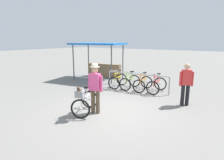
{
  "coord_description": "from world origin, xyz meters",
  "views": [
    {
      "loc": [
        3.76,
        -5.31,
        2.53
      ],
      "look_at": [
        -0.3,
        0.53,
        1.0
      ],
      "focal_mm": 30.5,
      "sensor_mm": 36.0,
      "label": 1
    }
  ],
  "objects_px": {
    "racked_bike_yellow": "(118,81)",
    "racked_bike_red": "(157,85)",
    "market_stall": "(101,57)",
    "racked_bike_lime": "(130,82)",
    "featured_bicycle": "(84,101)",
    "pedestrian_with_backpack": "(186,82)",
    "person_with_featured_bike": "(95,87)",
    "racked_bike_orange": "(143,83)"
  },
  "relations": [
    {
      "from": "racked_bike_red",
      "to": "market_stall",
      "type": "bearing_deg",
      "value": 164.02
    },
    {
      "from": "racked_bike_yellow",
      "to": "racked_bike_red",
      "type": "xyz_separation_m",
      "value": [
        2.09,
        0.2,
        -0.0
      ]
    },
    {
      "from": "racked_bike_yellow",
      "to": "racked_bike_red",
      "type": "height_order",
      "value": "same"
    },
    {
      "from": "racked_bike_orange",
      "to": "featured_bicycle",
      "type": "distance_m",
      "value": 3.95
    },
    {
      "from": "racked_bike_orange",
      "to": "person_with_featured_bike",
      "type": "xyz_separation_m",
      "value": [
        -0.05,
        -3.63,
        0.58
      ]
    },
    {
      "from": "racked_bike_yellow",
      "to": "racked_bike_orange",
      "type": "distance_m",
      "value": 1.4
    },
    {
      "from": "person_with_featured_bike",
      "to": "racked_bike_orange",
      "type": "bearing_deg",
      "value": 89.16
    },
    {
      "from": "racked_bike_red",
      "to": "pedestrian_with_backpack",
      "type": "distance_m",
      "value": 2.0
    },
    {
      "from": "racked_bike_red",
      "to": "person_with_featured_bike",
      "type": "xyz_separation_m",
      "value": [
        -0.75,
        -3.7,
        0.58
      ]
    },
    {
      "from": "racked_bike_orange",
      "to": "racked_bike_red",
      "type": "relative_size",
      "value": 1.04
    },
    {
      "from": "racked_bike_red",
      "to": "featured_bicycle",
      "type": "height_order",
      "value": "featured_bicycle"
    },
    {
      "from": "pedestrian_with_backpack",
      "to": "market_stall",
      "type": "bearing_deg",
      "value": 158.51
    },
    {
      "from": "racked_bike_red",
      "to": "featured_bicycle",
      "type": "relative_size",
      "value": 0.87
    },
    {
      "from": "racked_bike_yellow",
      "to": "racked_bike_orange",
      "type": "xyz_separation_m",
      "value": [
        1.39,
        0.14,
        -0.0
      ]
    },
    {
      "from": "featured_bicycle",
      "to": "pedestrian_with_backpack",
      "type": "distance_m",
      "value": 3.92
    },
    {
      "from": "racked_bike_lime",
      "to": "person_with_featured_bike",
      "type": "relative_size",
      "value": 0.63
    },
    {
      "from": "racked_bike_orange",
      "to": "featured_bicycle",
      "type": "height_order",
      "value": "featured_bicycle"
    },
    {
      "from": "market_stall",
      "to": "featured_bicycle",
      "type": "bearing_deg",
      "value": -57.45
    },
    {
      "from": "pedestrian_with_backpack",
      "to": "market_stall",
      "type": "distance_m",
      "value": 6.39
    },
    {
      "from": "racked_bike_red",
      "to": "racked_bike_yellow",
      "type": "bearing_deg",
      "value": -174.46
    },
    {
      "from": "racked_bike_yellow",
      "to": "racked_bike_lime",
      "type": "relative_size",
      "value": 1.09
    },
    {
      "from": "racked_bike_yellow",
      "to": "market_stall",
      "type": "bearing_deg",
      "value": 147.31
    },
    {
      "from": "featured_bicycle",
      "to": "market_stall",
      "type": "relative_size",
      "value": 0.36
    },
    {
      "from": "racked_bike_yellow",
      "to": "racked_bike_lime",
      "type": "bearing_deg",
      "value": 5.54
    },
    {
      "from": "racked_bike_lime",
      "to": "person_with_featured_bike",
      "type": "distance_m",
      "value": 3.66
    },
    {
      "from": "racked_bike_orange",
      "to": "market_stall",
      "type": "xyz_separation_m",
      "value": [
        -3.65,
        1.31,
        1.03
      ]
    },
    {
      "from": "racked_bike_lime",
      "to": "racked_bike_orange",
      "type": "distance_m",
      "value": 0.7
    },
    {
      "from": "racked_bike_red",
      "to": "racked_bike_lime",
      "type": "bearing_deg",
      "value": -174.46
    },
    {
      "from": "pedestrian_with_backpack",
      "to": "market_stall",
      "type": "relative_size",
      "value": 0.47
    },
    {
      "from": "featured_bicycle",
      "to": "market_stall",
      "type": "distance_m",
      "value": 6.29
    },
    {
      "from": "pedestrian_with_backpack",
      "to": "featured_bicycle",
      "type": "bearing_deg",
      "value": -131.53
    },
    {
      "from": "racked_bike_lime",
      "to": "featured_bicycle",
      "type": "height_order",
      "value": "featured_bicycle"
    },
    {
      "from": "racked_bike_yellow",
      "to": "person_with_featured_bike",
      "type": "xyz_separation_m",
      "value": [
        1.34,
        -3.49,
        0.58
      ]
    },
    {
      "from": "racked_bike_red",
      "to": "featured_bicycle",
      "type": "distance_m",
      "value": 4.12
    },
    {
      "from": "featured_bicycle",
      "to": "pedestrian_with_backpack",
      "type": "xyz_separation_m",
      "value": [
        2.58,
        2.91,
        0.45
      ]
    },
    {
      "from": "featured_bicycle",
      "to": "person_with_featured_bike",
      "type": "relative_size",
      "value": 0.73
    },
    {
      "from": "racked_bike_orange",
      "to": "market_stall",
      "type": "bearing_deg",
      "value": 160.22
    },
    {
      "from": "racked_bike_orange",
      "to": "featured_bicycle",
      "type": "relative_size",
      "value": 0.91
    },
    {
      "from": "racked_bike_red",
      "to": "market_stall",
      "type": "xyz_separation_m",
      "value": [
        -4.34,
        1.24,
        1.03
      ]
    },
    {
      "from": "racked_bike_yellow",
      "to": "market_stall",
      "type": "height_order",
      "value": "market_stall"
    },
    {
      "from": "racked_bike_lime",
      "to": "racked_bike_yellow",
      "type": "bearing_deg",
      "value": -174.46
    },
    {
      "from": "racked_bike_yellow",
      "to": "racked_bike_lime",
      "type": "xyz_separation_m",
      "value": [
        0.7,
        0.07,
        -0.0
      ]
    }
  ]
}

